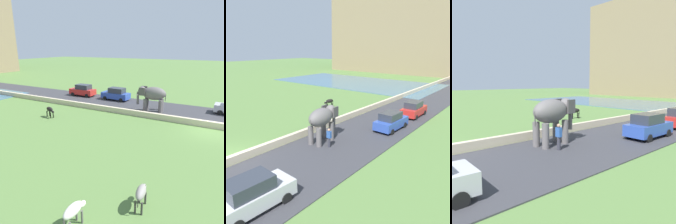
{
  "view_description": "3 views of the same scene",
  "coord_description": "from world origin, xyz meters",
  "views": [
    {
      "loc": [
        -19.97,
        -0.81,
        7.4
      ],
      "look_at": [
        -2.25,
        8.74,
        1.21
      ],
      "focal_mm": 34.35,
      "sensor_mm": 36.0,
      "label": 1
    },
    {
      "loc": [
        16.02,
        -7.09,
        7.85
      ],
      "look_at": [
        2.22,
        10.09,
        1.64
      ],
      "focal_mm": 37.45,
      "sensor_mm": 36.0,
      "label": 2
    },
    {
      "loc": [
        14.93,
        -3.04,
        4.03
      ],
      "look_at": [
        1.36,
        9.35,
        1.73
      ],
      "focal_mm": 38.15,
      "sensor_mm": 36.0,
      "label": 3
    }
  ],
  "objects": [
    {
      "name": "lake",
      "position": [
        -14.0,
        36.46,
        0.04
      ],
      "size": [
        36.0,
        18.0,
        0.08
      ],
      "primitive_type": "cube",
      "color": "#426B84",
      "rests_on": "ground"
    },
    {
      "name": "cow_black",
      "position": [
        -3.68,
        15.58,
        0.84
      ],
      "size": [
        0.75,
        1.42,
        1.15
      ],
      "color": "black",
      "rests_on": "ground"
    },
    {
      "name": "car_blue",
      "position": [
        6.57,
        12.86,
        0.9
      ],
      "size": [
        1.91,
        4.06,
        1.8
      ],
      "color": "#2D4CA8",
      "rests_on": "ground"
    },
    {
      "name": "elephant",
      "position": [
        3.4,
        6.57,
        2.04
      ],
      "size": [
        1.66,
        3.53,
        2.99
      ],
      "color": "#605B5B",
      "rests_on": "ground"
    },
    {
      "name": "barrier_wall",
      "position": [
        1.2,
        18.0,
        0.31
      ],
      "size": [
        0.4,
        110.0,
        0.62
      ],
      "primitive_type": "cube",
      "color": "beige",
      "rests_on": "ground"
    },
    {
      "name": "road_surface",
      "position": [
        5.0,
        20.0,
        0.03
      ],
      "size": [
        7.0,
        120.0,
        0.06
      ],
      "primitive_type": "cube",
      "color": "#38383D",
      "rests_on": "ground"
    },
    {
      "name": "person_beside_elephant",
      "position": [
        4.64,
        5.94,
        0.87
      ],
      "size": [
        0.36,
        0.22,
        1.63
      ],
      "color": "#33333D",
      "rests_on": "ground"
    }
  ]
}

